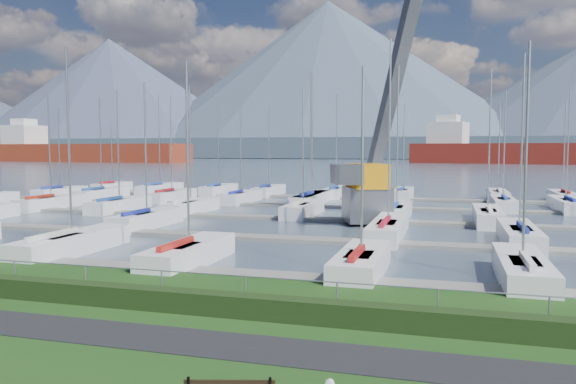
% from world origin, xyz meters
% --- Properties ---
extents(path, '(160.00, 2.00, 0.04)m').
position_xyz_m(path, '(0.00, -3.00, 0.01)').
color(path, black).
rests_on(path, grass).
extents(water, '(800.00, 540.00, 0.20)m').
position_xyz_m(water, '(0.00, 260.00, -0.40)').
color(water, '#41505F').
extents(hedge, '(80.00, 0.70, 0.70)m').
position_xyz_m(hedge, '(0.00, -0.40, 0.35)').
color(hedge, black).
rests_on(hedge, grass).
extents(fence, '(80.00, 0.04, 0.04)m').
position_xyz_m(fence, '(0.00, 0.00, 1.20)').
color(fence, '#999BA1').
rests_on(fence, grass).
extents(foothill, '(900.00, 80.00, 12.00)m').
position_xyz_m(foothill, '(0.00, 330.00, 6.00)').
color(foothill, '#3E4D5A').
rests_on(foothill, water).
extents(mountains, '(1190.00, 360.00, 115.00)m').
position_xyz_m(mountains, '(7.35, 404.62, 46.68)').
color(mountains, '#3B4557').
rests_on(mountains, water).
extents(docks, '(90.00, 41.60, 0.25)m').
position_xyz_m(docks, '(0.00, 26.00, -0.22)').
color(docks, slate).
rests_on(docks, water).
extents(crane, '(7.70, 12.93, 22.35)m').
position_xyz_m(crane, '(2.92, 26.00, 5.33)').
color(crane, slate).
rests_on(crane, water).
extents(cargo_ship_west, '(98.28, 26.03, 21.50)m').
position_xyz_m(cargo_ship_west, '(-148.85, 195.00, 3.56)').
color(cargo_ship_west, maroon).
rests_on(cargo_ship_west, water).
extents(cargo_ship_mid, '(89.82, 37.12, 21.50)m').
position_xyz_m(cargo_ship_mid, '(33.68, 213.73, 3.66)').
color(cargo_ship_mid, maroon).
rests_on(cargo_ship_mid, water).
extents(sailboat_fleet, '(74.80, 49.32, 13.68)m').
position_xyz_m(sailboat_fleet, '(-1.67, 29.18, 5.42)').
color(sailboat_fleet, white).
rests_on(sailboat_fleet, water).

